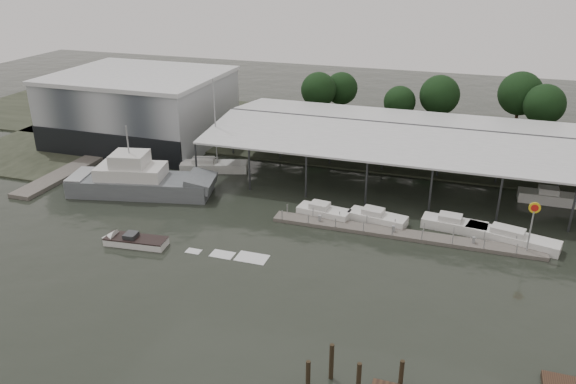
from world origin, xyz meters
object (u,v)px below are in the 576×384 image
(speedboat_underway, at_px, (131,241))
(white_sailboat, at_px, (213,166))
(shell_fuel_sign, at_px, (533,218))
(grey_trawler, at_px, (141,181))

(speedboat_underway, bearing_deg, white_sailboat, -92.88)
(white_sailboat, height_order, speedboat_underway, white_sailboat)
(shell_fuel_sign, bearing_deg, grey_trawler, 178.24)
(white_sailboat, bearing_deg, grey_trawler, -134.19)
(speedboat_underway, bearing_deg, shell_fuel_sign, -170.24)
(shell_fuel_sign, height_order, speedboat_underway, shell_fuel_sign)
(white_sailboat, relative_size, speedboat_underway, 0.71)
(shell_fuel_sign, xyz_separation_m, white_sailboat, (-38.94, 11.09, -3.27))
(white_sailboat, xyz_separation_m, speedboat_underway, (1.03, -21.52, -0.26))
(white_sailboat, distance_m, speedboat_underway, 21.55)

